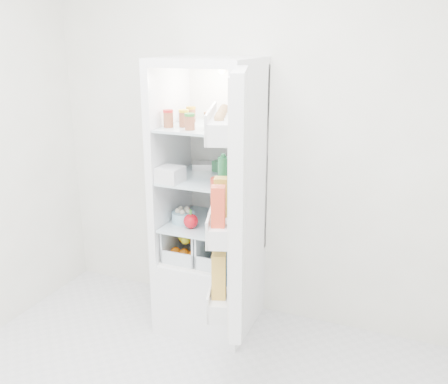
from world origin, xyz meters
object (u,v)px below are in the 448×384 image
at_px(refrigerator, 212,231).
at_px(mushroom_bowl, 183,217).
at_px(fridge_door, 233,206).
at_px(red_cabbage, 229,209).

distance_m(refrigerator, mushroom_bowl, 0.23).
xyz_separation_m(mushroom_bowl, fridge_door, (0.55, -0.50, 0.31)).
bearing_deg(mushroom_bowl, refrigerator, 39.03).
distance_m(refrigerator, fridge_door, 0.85).
height_order(refrigerator, red_cabbage, refrigerator).
relative_size(refrigerator, fridge_door, 1.38).
xyz_separation_m(red_cabbage, mushroom_bowl, (-0.26, -0.15, -0.04)).
xyz_separation_m(red_cabbage, fridge_door, (0.29, -0.65, 0.27)).
bearing_deg(red_cabbage, refrigerator, -164.01).
bearing_deg(fridge_door, red_cabbage, 5.58).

